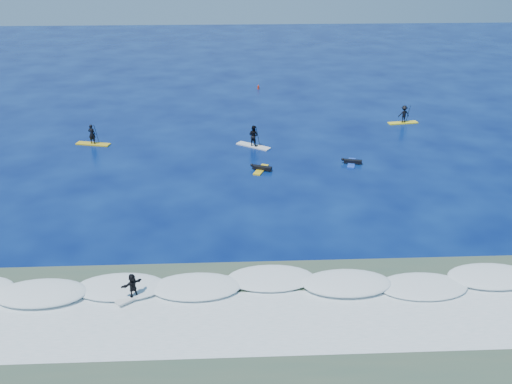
{
  "coord_description": "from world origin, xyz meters",
  "views": [
    {
      "loc": [
        -0.98,
        -35.4,
        17.45
      ],
      "look_at": [
        0.66,
        0.67,
        0.6
      ],
      "focal_mm": 40.0,
      "sensor_mm": 36.0,
      "label": 1
    }
  ],
  "objects_px": {
    "sup_paddler_right": "(404,115)",
    "prone_paddler_near": "(261,168)",
    "sup_paddler_left": "(92,137)",
    "prone_paddler_far": "(352,162)",
    "marker_buoy": "(258,87)",
    "sup_paddler_center": "(253,137)",
    "wave_surfer": "(133,287)"
  },
  "relations": [
    {
      "from": "sup_paddler_left",
      "to": "prone_paddler_near",
      "type": "bearing_deg",
      "value": -10.67
    },
    {
      "from": "sup_paddler_left",
      "to": "prone_paddler_far",
      "type": "xyz_separation_m",
      "value": [
        21.91,
        -5.51,
        -0.51
      ]
    },
    {
      "from": "sup_paddler_left",
      "to": "wave_surfer",
      "type": "bearing_deg",
      "value": -59.69
    },
    {
      "from": "prone_paddler_near",
      "to": "sup_paddler_center",
      "type": "bearing_deg",
      "value": 26.0
    },
    {
      "from": "sup_paddler_left",
      "to": "prone_paddler_far",
      "type": "distance_m",
      "value": 22.6
    },
    {
      "from": "marker_buoy",
      "to": "sup_paddler_center",
      "type": "bearing_deg",
      "value": -94.08
    },
    {
      "from": "prone_paddler_far",
      "to": "wave_surfer",
      "type": "bearing_deg",
      "value": 154.72
    },
    {
      "from": "sup_paddler_left",
      "to": "marker_buoy",
      "type": "relative_size",
      "value": 5.24
    },
    {
      "from": "sup_paddler_left",
      "to": "sup_paddler_right",
      "type": "height_order",
      "value": "sup_paddler_left"
    },
    {
      "from": "sup_paddler_right",
      "to": "prone_paddler_far",
      "type": "relative_size",
      "value": 1.37
    },
    {
      "from": "sup_paddler_center",
      "to": "sup_paddler_right",
      "type": "distance_m",
      "value": 15.98
    },
    {
      "from": "sup_paddler_left",
      "to": "prone_paddler_far",
      "type": "bearing_deg",
      "value": -0.52
    },
    {
      "from": "sup_paddler_left",
      "to": "prone_paddler_far",
      "type": "relative_size",
      "value": 1.43
    },
    {
      "from": "prone_paddler_near",
      "to": "sup_paddler_right",
      "type": "bearing_deg",
      "value": -30.3
    },
    {
      "from": "prone_paddler_far",
      "to": "sup_paddler_center",
      "type": "bearing_deg",
      "value": 75.27
    },
    {
      "from": "sup_paddler_right",
      "to": "wave_surfer",
      "type": "distance_m",
      "value": 35.67
    },
    {
      "from": "prone_paddler_far",
      "to": "marker_buoy",
      "type": "relative_size",
      "value": 3.66
    },
    {
      "from": "prone_paddler_far",
      "to": "wave_surfer",
      "type": "xyz_separation_m",
      "value": [
        -14.88,
        -17.91,
        0.64
      ]
    },
    {
      "from": "sup_paddler_right",
      "to": "prone_paddler_far",
      "type": "xyz_separation_m",
      "value": [
        -7.09,
        -10.19,
        -0.65
      ]
    },
    {
      "from": "sup_paddler_right",
      "to": "prone_paddler_near",
      "type": "bearing_deg",
      "value": -150.75
    },
    {
      "from": "sup_paddler_center",
      "to": "marker_buoy",
      "type": "height_order",
      "value": "sup_paddler_center"
    },
    {
      "from": "wave_surfer",
      "to": "marker_buoy",
      "type": "relative_size",
      "value": 3.07
    },
    {
      "from": "sup_paddler_left",
      "to": "prone_paddler_near",
      "type": "relative_size",
      "value": 1.37
    },
    {
      "from": "sup_paddler_right",
      "to": "prone_paddler_far",
      "type": "distance_m",
      "value": 12.43
    },
    {
      "from": "prone_paddler_near",
      "to": "prone_paddler_far",
      "type": "bearing_deg",
      "value": -60.13
    },
    {
      "from": "prone_paddler_near",
      "to": "prone_paddler_far",
      "type": "xyz_separation_m",
      "value": [
        7.41,
        1.03,
        -0.01
      ]
    },
    {
      "from": "prone_paddler_far",
      "to": "marker_buoy",
      "type": "bearing_deg",
      "value": 29.62
    },
    {
      "from": "sup_paddler_left",
      "to": "wave_surfer",
      "type": "xyz_separation_m",
      "value": [
        7.04,
        -23.41,
        0.13
      ]
    },
    {
      "from": "sup_paddler_center",
      "to": "prone_paddler_far",
      "type": "xyz_separation_m",
      "value": [
        7.79,
        -4.35,
        -0.68
      ]
    },
    {
      "from": "prone_paddler_near",
      "to": "marker_buoy",
      "type": "height_order",
      "value": "marker_buoy"
    },
    {
      "from": "sup_paddler_right",
      "to": "marker_buoy",
      "type": "height_order",
      "value": "sup_paddler_right"
    },
    {
      "from": "sup_paddler_right",
      "to": "wave_surfer",
      "type": "relative_size",
      "value": 1.64
    }
  ]
}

